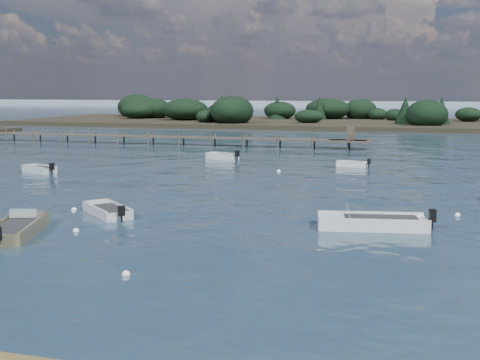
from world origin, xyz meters
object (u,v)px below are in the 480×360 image
(jetty, at_px, (151,137))
(tender_far_grey_b, at_px, (352,165))
(dinghy_mid_white_a, at_px, (372,224))
(dinghy_mid_grey, at_px, (107,212))
(dinghy_near_olive, at_px, (17,231))
(tender_far_white, at_px, (222,157))
(tender_far_grey, at_px, (39,170))

(jetty, bearing_deg, tender_far_grey_b, -31.41)
(tender_far_grey_b, xyz_separation_m, dinghy_mid_white_a, (3.29, -24.82, 0.03))
(tender_far_grey_b, height_order, dinghy_mid_white_a, dinghy_mid_white_a)
(tender_far_grey_b, distance_m, dinghy_mid_grey, 27.86)
(dinghy_mid_grey, xyz_separation_m, jetty, (-16.32, 42.31, 0.84))
(dinghy_near_olive, distance_m, jetty, 49.79)
(tender_far_grey_b, bearing_deg, dinghy_mid_grey, -113.75)
(tender_far_grey_b, bearing_deg, dinghy_mid_white_a, -82.45)
(dinghy_near_olive, xyz_separation_m, tender_far_white, (-0.05, 33.48, 0.01))
(dinghy_near_olive, bearing_deg, tender_far_white, 90.09)
(dinghy_near_olive, relative_size, tender_far_white, 1.44)
(tender_far_white, bearing_deg, dinghy_mid_grey, -85.85)
(tender_far_grey, height_order, jetty, jetty)
(dinghy_near_olive, xyz_separation_m, tender_far_grey, (-12.13, 19.79, -0.01))
(tender_far_white, relative_size, jetty, 0.06)
(tender_far_grey_b, bearing_deg, jetty, 148.59)
(dinghy_mid_white_a, relative_size, jetty, 0.09)
(tender_far_grey_b, distance_m, dinghy_mid_white_a, 25.03)
(dinghy_mid_white_a, xyz_separation_m, dinghy_near_olive, (-16.50, -6.04, -0.01))
(dinghy_mid_grey, height_order, jetty, jetty)
(tender_far_grey_b, relative_size, jetty, 0.05)
(dinghy_mid_white_a, bearing_deg, jetty, 126.52)
(dinghy_mid_white_a, height_order, tender_far_white, dinghy_mid_white_a)
(tender_far_grey, bearing_deg, dinghy_near_olive, -58.49)
(dinghy_mid_grey, bearing_deg, dinghy_near_olive, -110.33)
(dinghy_mid_white_a, xyz_separation_m, jetty, (-30.83, 41.63, 0.81))
(dinghy_mid_grey, height_order, tender_far_white, tender_far_white)
(tender_far_grey, xyz_separation_m, tender_far_white, (12.08, 13.68, 0.02))
(dinghy_near_olive, bearing_deg, dinghy_mid_grey, 69.67)
(tender_far_white, bearing_deg, tender_far_grey_b, -11.17)
(tender_far_grey, bearing_deg, tender_far_grey_b, 23.59)
(dinghy_near_olive, distance_m, dinghy_mid_grey, 5.72)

